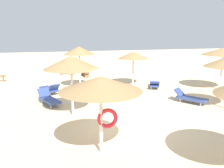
{
  "coord_description": "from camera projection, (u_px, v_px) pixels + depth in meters",
  "views": [
    {
      "loc": [
        -3.17,
        -9.34,
        4.04
      ],
      "look_at": [
        0.0,
        3.0,
        1.2
      ],
      "focal_mm": 38.01,
      "sensor_mm": 36.0,
      "label": 1
    }
  ],
  "objects": [
    {
      "name": "bench_0",
      "position": [
        85.0,
        73.0,
        21.52
      ],
      "size": [
        0.63,
        1.54,
        0.49
      ],
      "color": "brown",
      "rests_on": "ground"
    },
    {
      "name": "ground_plane",
      "position": [
        129.0,
        125.0,
        10.48
      ],
      "size": [
        80.0,
        80.0,
        0.0
      ],
      "primitive_type": "plane",
      "color": "beige"
    },
    {
      "name": "bench_1",
      "position": [
        68.0,
        71.0,
        22.64
      ],
      "size": [
        1.53,
        0.56,
        0.49
      ],
      "color": "brown",
      "rests_on": "ground"
    },
    {
      "name": "parasol_1",
      "position": [
        71.0,
        63.0,
        11.09
      ],
      "size": [
        2.6,
        2.6,
        2.93
      ],
      "color": "silver",
      "rests_on": "ground"
    },
    {
      "name": "parasol_0",
      "position": [
        79.0,
        51.0,
        16.51
      ],
      "size": [
        2.2,
        2.2,
        3.02
      ],
      "color": "silver",
      "rests_on": "ground"
    },
    {
      "name": "parasol_4",
      "position": [
        223.0,
        52.0,
        16.18
      ],
      "size": [
        2.95,
        2.95,
        2.94
      ],
      "color": "silver",
      "rests_on": "ground"
    },
    {
      "name": "parasol_7",
      "position": [
        101.0,
        85.0,
        7.55
      ],
      "size": [
        2.7,
        2.7,
        2.65
      ],
      "color": "silver",
      "rests_on": "ground"
    },
    {
      "name": "lounger_0",
      "position": [
        50.0,
        89.0,
        15.67
      ],
      "size": [
        1.38,
        1.96,
        0.78
      ],
      "color": "#33478C",
      "rests_on": "ground"
    },
    {
      "name": "lounger_3",
      "position": [
        154.0,
        84.0,
        17.19
      ],
      "size": [
        1.32,
        2.0,
        0.7
      ],
      "color": "#33478C",
      "rests_on": "ground"
    },
    {
      "name": "lounger_5",
      "position": [
        190.0,
        97.0,
        13.62
      ],
      "size": [
        1.6,
        1.9,
        0.75
      ],
      "color": "#33478C",
      "rests_on": "ground"
    },
    {
      "name": "lounger_1",
      "position": [
        49.0,
        99.0,
        13.34
      ],
      "size": [
        1.32,
        1.95,
        0.8
      ],
      "color": "#33478C",
      "rests_on": "ground"
    },
    {
      "name": "parasol_3",
      "position": [
        133.0,
        55.0,
        17.56
      ],
      "size": [
        2.29,
        2.29,
        2.58
      ],
      "color": "silver",
      "rests_on": "ground"
    }
  ]
}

